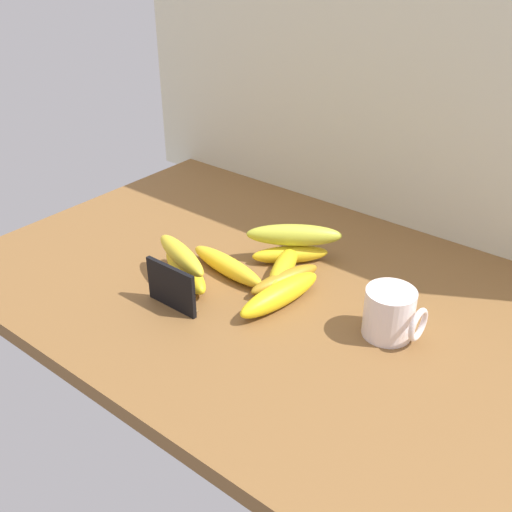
% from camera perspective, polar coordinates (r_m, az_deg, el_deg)
% --- Properties ---
extents(counter_top, '(1.10, 0.76, 0.03)m').
position_cam_1_polar(counter_top, '(1.15, 0.37, -3.12)').
color(counter_top, brown).
rests_on(counter_top, ground).
extents(back_wall, '(1.30, 0.02, 0.70)m').
position_cam_1_polar(back_wall, '(1.33, 11.42, 16.63)').
color(back_wall, beige).
rests_on(back_wall, ground).
extents(chalkboard_sign, '(0.11, 0.02, 0.08)m').
position_cam_1_polar(chalkboard_sign, '(1.07, -7.94, -3.05)').
color(chalkboard_sign, black).
rests_on(chalkboard_sign, counter_top).
extents(coffee_mug, '(0.10, 0.08, 0.08)m').
position_cam_1_polar(coffee_mug, '(1.02, 12.53, -5.29)').
color(coffee_mug, white).
rests_on(coffee_mug, counter_top).
extents(banana_0, '(0.13, 0.13, 0.04)m').
position_cam_1_polar(banana_0, '(1.21, 3.03, 0.22)').
color(banana_0, yellow).
rests_on(banana_0, counter_top).
extents(banana_1, '(0.20, 0.06, 0.04)m').
position_cam_1_polar(banana_1, '(1.16, -2.72, -0.92)').
color(banana_1, yellow).
rests_on(banana_1, counter_top).
extents(banana_2, '(0.10, 0.17, 0.04)m').
position_cam_1_polar(banana_2, '(1.16, 2.65, -0.99)').
color(banana_2, gold).
rests_on(banana_2, counter_top).
extents(banana_3, '(0.07, 0.19, 0.04)m').
position_cam_1_polar(banana_3, '(1.07, 2.27, -3.64)').
color(banana_3, yellow).
rests_on(banana_3, counter_top).
extents(banana_4, '(0.07, 0.16, 0.03)m').
position_cam_1_polar(banana_4, '(1.12, 2.73, -2.22)').
color(banana_4, '#A97B1C').
rests_on(banana_4, counter_top).
extents(banana_5, '(0.17, 0.11, 0.04)m').
position_cam_1_polar(banana_5, '(1.15, -6.68, -1.35)').
color(banana_5, yellow).
rests_on(banana_5, counter_top).
extents(banana_6, '(0.18, 0.15, 0.04)m').
position_cam_1_polar(banana_6, '(1.19, 3.47, 2.03)').
color(banana_6, gold).
rests_on(banana_6, banana_0).
extents(banana_7, '(0.17, 0.09, 0.04)m').
position_cam_1_polar(banana_7, '(1.12, -7.05, 0.09)').
color(banana_7, yellow).
rests_on(banana_7, banana_5).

